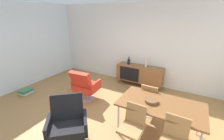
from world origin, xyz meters
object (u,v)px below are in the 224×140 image
(dining_table, at_px, (161,106))
(dining_chair_front_left, at_px, (133,126))
(dining_chair_back_left, at_px, (150,98))
(lounge_chair_red, at_px, (85,85))
(sideboard, at_px, (139,74))
(wooden_bowl_on_table, at_px, (151,101))
(magazine_stack, at_px, (26,92))
(side_table_round, at_px, (77,82))
(vase_cobalt, at_px, (129,62))
(fruit_bowl, at_px, (77,75))
(vase_sculptural_dark, at_px, (146,63))
(armchair_black_shell, at_px, (68,122))

(dining_table, xyz_separation_m, dining_chair_front_left, (-0.35, -0.56, -0.23))
(dining_chair_back_left, height_order, lounge_chair_red, lounge_chair_red)
(sideboard, relative_size, wooden_bowl_on_table, 6.15)
(dining_chair_back_left, relative_size, magazine_stack, 2.05)
(wooden_bowl_on_table, bearing_deg, lounge_chair_red, 168.73)
(side_table_round, height_order, magazine_stack, side_table_round)
(sideboard, distance_m, vase_cobalt, 0.57)
(vase_cobalt, xyz_separation_m, lounge_chair_red, (-0.60, -1.72, -0.35))
(sideboard, distance_m, dining_chair_front_left, 2.77)
(side_table_round, bearing_deg, sideboard, 42.56)
(wooden_bowl_on_table, relative_size, dining_chair_back_left, 0.30)
(lounge_chair_red, xyz_separation_m, fruit_bowl, (-0.55, 0.27, 0.10))
(dining_table, distance_m, dining_chair_back_left, 0.70)
(vase_cobalt, bearing_deg, vase_sculptural_dark, 0.00)
(side_table_round, bearing_deg, dining_table, -13.08)
(dining_chair_front_left, relative_size, fruit_bowl, 4.28)
(vase_cobalt, height_order, vase_sculptural_dark, vase_sculptural_dark)
(wooden_bowl_on_table, relative_size, armchair_black_shell, 0.27)
(lounge_chair_red, distance_m, side_table_round, 0.63)
(side_table_round, xyz_separation_m, fruit_bowl, (0.00, -0.00, 0.24))
(dining_chair_back_left, height_order, fruit_bowl, dining_chair_back_left)
(wooden_bowl_on_table, distance_m, lounge_chair_red, 2.08)
(dining_table, bearing_deg, dining_chair_back_left, 122.13)
(fruit_bowl, height_order, magazine_stack, fruit_bowl)
(vase_sculptural_dark, relative_size, wooden_bowl_on_table, 1.18)
(fruit_bowl, xyz_separation_m, magazine_stack, (-1.32, -0.94, -0.49))
(dining_chair_back_left, xyz_separation_m, armchair_black_shell, (-1.10, -1.61, -0.00))
(dining_chair_front_left, bearing_deg, dining_chair_back_left, 90.18)
(lounge_chair_red, relative_size, magazine_stack, 2.27)
(fruit_bowl, bearing_deg, wooden_bowl_on_table, -14.72)
(vase_sculptural_dark, distance_m, dining_chair_front_left, 2.74)
(dining_chair_front_left, relative_size, magazine_stack, 2.05)
(sideboard, xyz_separation_m, armchair_black_shell, (-0.29, -3.13, 0.03))
(vase_sculptural_dark, bearing_deg, dining_chair_back_left, -68.08)
(side_table_round, bearing_deg, lounge_chair_red, -26.54)
(sideboard, distance_m, lounge_chair_red, 2.00)
(dining_chair_front_left, xyz_separation_m, magazine_stack, (-3.71, 0.26, -0.39))
(dining_chair_back_left, relative_size, fruit_bowl, 4.28)
(dining_table, distance_m, lounge_chair_red, 2.23)
(sideboard, relative_size, dining_chair_front_left, 1.87)
(vase_sculptural_dark, height_order, wooden_bowl_on_table, vase_sculptural_dark)
(wooden_bowl_on_table, distance_m, magazine_stack, 3.95)
(dining_table, bearing_deg, sideboard, 119.18)
(wooden_bowl_on_table, height_order, fruit_bowl, wooden_bowl_on_table)
(armchair_black_shell, xyz_separation_m, magazine_stack, (-2.61, 0.75, -0.39))
(sideboard, height_order, dining_table, dining_table)
(vase_cobalt, height_order, lounge_chair_red, vase_cobalt)
(vase_sculptural_dark, xyz_separation_m, armchair_black_shell, (-0.49, -3.13, -0.41))
(dining_table, bearing_deg, vase_sculptural_dark, 114.84)
(side_table_round, relative_size, magazine_stack, 1.25)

